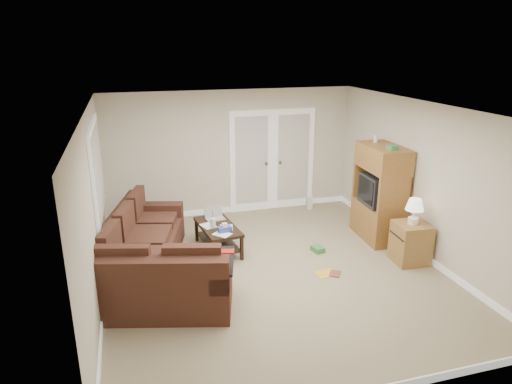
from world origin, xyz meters
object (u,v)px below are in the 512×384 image
object	(u,v)px
sectional_sofa	(149,261)
coffee_table	(218,236)
tv_armoire	(380,192)
side_cabinet	(411,240)

from	to	relation	value
sectional_sofa	coffee_table	distance (m)	1.45
coffee_table	tv_armoire	distance (m)	2.93
sectional_sofa	tv_armoire	size ratio (longest dim) A/B	1.79
coffee_table	tv_armoire	bearing A→B (deg)	-12.59
sectional_sofa	tv_armoire	world-z (taller)	tv_armoire
sectional_sofa	coffee_table	world-z (taller)	sectional_sofa
sectional_sofa	side_cabinet	world-z (taller)	side_cabinet
coffee_table	tv_armoire	xyz separation A→B (m)	(2.86, -0.28, 0.61)
tv_armoire	side_cabinet	distance (m)	1.12
coffee_table	side_cabinet	bearing A→B (deg)	-31.34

